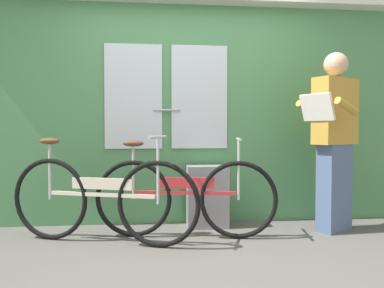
% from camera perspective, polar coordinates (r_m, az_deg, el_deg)
% --- Properties ---
extents(ground_plane, '(6.10, 4.00, 0.04)m').
position_cam_1_polar(ground_plane, '(3.11, 0.96, -17.11)').
color(ground_plane, '#56544F').
extents(train_door_wall, '(5.10, 0.28, 2.38)m').
position_cam_1_polar(train_door_wall, '(4.13, -1.12, 5.39)').
color(train_door_wall, '#4C8C56').
rests_on(train_door_wall, ground_plane).
extents(bicycle_near_door, '(1.70, 0.70, 0.96)m').
position_cam_1_polar(bicycle_near_door, '(3.49, -13.42, -7.99)').
color(bicycle_near_door, black).
rests_on(bicycle_near_door, ground_plane).
extents(bicycle_leaning_behind, '(1.69, 0.46, 0.93)m').
position_cam_1_polar(bicycle_leaning_behind, '(3.57, -1.11, -7.90)').
color(bicycle_leaning_behind, black).
rests_on(bicycle_leaning_behind, ground_plane).
extents(passenger_reading_newspaper, '(0.64, 0.59, 1.76)m').
position_cam_1_polar(passenger_reading_newspaper, '(4.00, 20.54, 0.97)').
color(passenger_reading_newspaper, slate).
rests_on(passenger_reading_newspaper, ground_plane).
extents(trash_bin_by_wall, '(0.42, 0.28, 0.63)m').
position_cam_1_polar(trash_bin_by_wall, '(3.99, 2.28, -7.80)').
color(trash_bin_by_wall, gray).
rests_on(trash_bin_by_wall, ground_plane).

